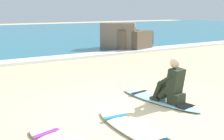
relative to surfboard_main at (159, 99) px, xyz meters
The scene contains 6 objects.
ground_plane 0.89m from the surfboard_main, behind, with size 80.00×80.00×0.00m, color beige.
breaking_foam 6.56m from the surfboard_main, 97.78° to the left, with size 80.00×0.90×0.11m, color white.
surfboard_main is the anchor object (origin of this frame).
surfer_seated 0.54m from the surfboard_main, 86.73° to the right, with size 0.46×0.75×0.95m.
surfboard_spare_far 1.82m from the surfboard_main, 144.77° to the right, with size 0.63×2.21×0.08m.
rock_outcrop_distant 8.80m from the surfboard_main, 58.79° to the left, with size 3.97×2.85×1.36m.
Camera 1 is at (-3.53, -4.70, 1.99)m, focal length 48.47 mm.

